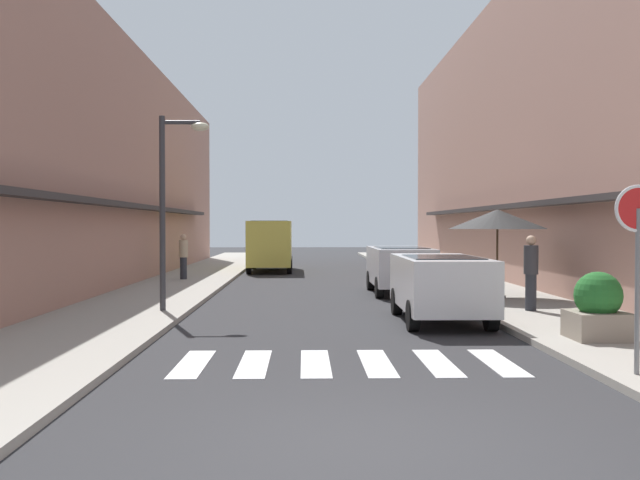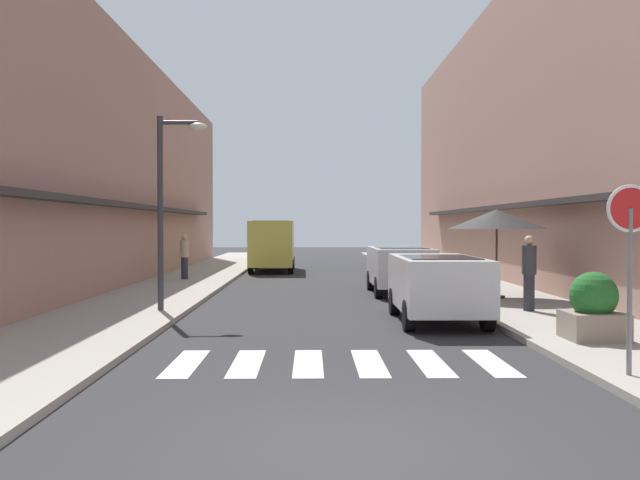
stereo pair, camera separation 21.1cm
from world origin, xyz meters
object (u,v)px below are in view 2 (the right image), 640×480
at_px(parked_car_mid, 400,265).
at_px(cafe_umbrella, 497,219).
at_px(delivery_van, 273,241).
at_px(pedestrian_walking_far, 185,255).
at_px(round_street_sign, 630,229).
at_px(parked_car_near, 437,281).
at_px(pedestrian_walking_near, 529,271).
at_px(planter_corner, 594,309).
at_px(street_lamp, 169,190).

relative_size(parked_car_mid, cafe_umbrella, 1.48).
bearing_deg(delivery_van, pedestrian_walking_far, -115.47).
relative_size(delivery_van, round_street_sign, 2.10).
distance_m(parked_car_near, parked_car_mid, 6.44).
bearing_deg(pedestrian_walking_far, parked_car_mid, 161.33).
relative_size(cafe_umbrella, pedestrian_walking_far, 1.59).
distance_m(round_street_sign, pedestrian_walking_near, 7.25).
height_order(parked_car_near, cafe_umbrella, cafe_umbrella).
relative_size(parked_car_near, parked_car_mid, 1.01).
bearing_deg(delivery_van, parked_car_mid, -67.33).
height_order(parked_car_mid, round_street_sign, round_street_sign).
bearing_deg(planter_corner, pedestrian_walking_near, 87.76).
bearing_deg(pedestrian_walking_near, street_lamp, -15.50).
bearing_deg(pedestrian_walking_near, round_street_sign, 69.15).
relative_size(parked_car_near, planter_corner, 3.38).
relative_size(round_street_sign, cafe_umbrella, 0.95).
height_order(parked_car_near, street_lamp, street_lamp).
relative_size(parked_car_near, round_street_sign, 1.58).
bearing_deg(pedestrian_walking_far, cafe_umbrella, 158.06).
bearing_deg(pedestrian_walking_far, delivery_van, -102.43).
distance_m(parked_car_mid, street_lamp, 8.25).
height_order(delivery_van, round_street_sign, round_street_sign).
distance_m(cafe_umbrella, pedestrian_walking_near, 3.25).
height_order(cafe_umbrella, pedestrian_walking_far, cafe_umbrella).
distance_m(pedestrian_walking_near, pedestrian_walking_far, 14.11).
xyz_separation_m(cafe_umbrella, planter_corner, (-0.19, -7.18, -1.65)).
height_order(cafe_umbrella, planter_corner, cafe_umbrella).
relative_size(street_lamp, planter_corner, 3.84).
distance_m(cafe_umbrella, planter_corner, 7.37).
distance_m(parked_car_mid, pedestrian_walking_near, 5.83).
height_order(parked_car_mid, pedestrian_walking_far, pedestrian_walking_far).
relative_size(round_street_sign, planter_corner, 2.14).
bearing_deg(planter_corner, parked_car_mid, 103.21).
bearing_deg(parked_car_mid, round_street_sign, -83.07).
xyz_separation_m(delivery_van, street_lamp, (-1.60, -16.02, 1.60)).
relative_size(planter_corner, pedestrian_walking_near, 0.67).
xyz_separation_m(round_street_sign, pedestrian_walking_near, (0.88, 7.12, -1.03)).
bearing_deg(parked_car_mid, parked_car_near, -90.00).
bearing_deg(pedestrian_walking_near, parked_car_near, 11.39).
bearing_deg(delivery_van, street_lamp, -95.71).
bearing_deg(planter_corner, parked_car_near, 126.11).
distance_m(parked_car_near, pedestrian_walking_near, 2.65).
distance_m(street_lamp, pedestrian_walking_far, 10.03).
xyz_separation_m(round_street_sign, street_lamp, (-7.69, 7.37, 0.91)).
bearing_deg(pedestrian_walking_far, round_street_sign, 131.01).
bearing_deg(cafe_umbrella, planter_corner, -91.52).
bearing_deg(cafe_umbrella, delivery_van, 117.80).
distance_m(round_street_sign, street_lamp, 10.69).
relative_size(parked_car_near, pedestrian_walking_far, 2.39).
height_order(delivery_van, street_lamp, street_lamp).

